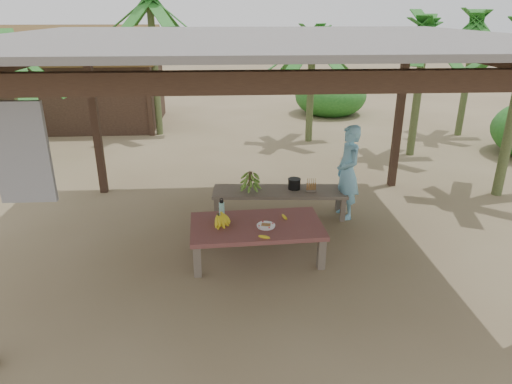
{
  "coord_description": "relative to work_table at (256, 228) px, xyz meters",
  "views": [
    {
      "loc": [
        -0.42,
        -5.97,
        3.23
      ],
      "look_at": [
        -0.03,
        0.1,
        0.8
      ],
      "focal_mm": 32.0,
      "sensor_mm": 36.0,
      "label": 1
    }
  ],
  "objects": [
    {
      "name": "water_flask",
      "position": [
        -0.47,
        0.28,
        0.19
      ],
      "size": [
        0.08,
        0.08,
        0.29
      ],
      "color": "#40C8B5",
      "rests_on": "work_table"
    },
    {
      "name": "loose_banana_side",
      "position": [
        0.41,
        0.16,
        0.09
      ],
      "size": [
        0.1,
        0.15,
        0.04
      ],
      "primitive_type": "ellipsoid",
      "rotation": [
        0.0,
        0.0,
        0.42
      ],
      "color": "yellow",
      "rests_on": "work_table"
    },
    {
      "name": "plate",
      "position": [
        0.12,
        -0.09,
        0.08
      ],
      "size": [
        0.25,
        0.25,
        0.04
      ],
      "color": "white",
      "rests_on": "work_table"
    },
    {
      "name": "ripe_banana_bunch",
      "position": [
        -0.52,
        0.02,
        0.16
      ],
      "size": [
        0.37,
        0.34,
        0.19
      ],
      "primitive_type": null,
      "rotation": [
        0.0,
        0.0,
        -0.31
      ],
      "color": "yellow",
      "rests_on": "work_table"
    },
    {
      "name": "pavilion",
      "position": [
        0.04,
        0.33,
        2.34
      ],
      "size": [
        6.6,
        5.6,
        2.95
      ],
      "color": "black",
      "rests_on": "ground"
    },
    {
      "name": "banana_plant_nw",
      "position": [
        -2.26,
        6.98,
        2.78
      ],
      "size": [
        1.8,
        1.8,
        3.72
      ],
      "color": "#596638",
      "rests_on": "ground"
    },
    {
      "name": "cooking_pot",
      "position": [
        0.72,
        1.42,
        0.1
      ],
      "size": [
        0.2,
        0.2,
        0.17
      ],
      "primitive_type": "cylinder",
      "color": "black",
      "rests_on": "bench"
    },
    {
      "name": "bench",
      "position": [
        0.47,
        1.36,
        -0.04
      ],
      "size": [
        2.23,
        0.74,
        0.45
      ],
      "rotation": [
        0.0,
        0.0,
        -0.07
      ],
      "color": "brown",
      "rests_on": "ground"
    },
    {
      "name": "skewer_rack",
      "position": [
        0.98,
        1.28,
        0.14
      ],
      "size": [
        0.18,
        0.09,
        0.24
      ],
      "primitive_type": null,
      "rotation": [
        0.0,
        0.0,
        -0.07
      ],
      "color": "#A57F47",
      "rests_on": "bench"
    },
    {
      "name": "banana_plant_far",
      "position": [
        6.03,
        6.36,
        2.22
      ],
      "size": [
        1.8,
        1.8,
        3.14
      ],
      "color": "#596638",
      "rests_on": "ground"
    },
    {
      "name": "banana_plant_w",
      "position": [
        -4.68,
        4.19,
        1.75
      ],
      "size": [
        1.8,
        1.8,
        2.67
      ],
      "color": "#596638",
      "rests_on": "ground"
    },
    {
      "name": "banana_plant_ne",
      "position": [
        4.0,
        4.63,
        2.18
      ],
      "size": [
        1.8,
        1.8,
        3.1
      ],
      "color": "#596638",
      "rests_on": "ground"
    },
    {
      "name": "ground",
      "position": [
        0.05,
        0.35,
        -0.43
      ],
      "size": [
        80.0,
        80.0,
        0.0
      ],
      "primitive_type": "plane",
      "color": "brown",
      "rests_on": "ground"
    },
    {
      "name": "loose_banana_front",
      "position": [
        0.07,
        -0.42,
        0.09
      ],
      "size": [
        0.16,
        0.06,
        0.04
      ],
      "primitive_type": "ellipsoid",
      "rotation": [
        0.0,
        0.0,
        1.47
      ],
      "color": "yellow",
      "rests_on": "work_table"
    },
    {
      "name": "woman",
      "position": [
        1.57,
        1.25,
        0.35
      ],
      "size": [
        0.43,
        0.61,
        1.56
      ],
      "primitive_type": "imported",
      "rotation": [
        0.0,
        0.0,
        -1.46
      ],
      "color": "#77BFE1",
      "rests_on": "ground"
    },
    {
      "name": "green_banana_stalk",
      "position": [
        -0.01,
        1.4,
        0.19
      ],
      "size": [
        0.32,
        0.32,
        0.34
      ],
      "primitive_type": null,
      "rotation": [
        0.0,
        0.0,
        -0.07
      ],
      "color": "#598C2D",
      "rests_on": "bench"
    },
    {
      "name": "work_table",
      "position": [
        0.0,
        0.0,
        0.0
      ],
      "size": [
        1.85,
        1.09,
        0.5
      ],
      "rotation": [
        0.0,
        0.0,
        0.05
      ],
      "color": "brown",
      "rests_on": "ground"
    },
    {
      "name": "hut",
      "position": [
        -4.45,
        8.35,
        0.67
      ],
      "size": [
        4.4,
        3.43,
        2.85
      ],
      "color": "black",
      "rests_on": "ground"
    },
    {
      "name": "banana_plant_n",
      "position": [
        1.77,
        6.01,
        1.88
      ],
      "size": [
        1.8,
        1.8,
        2.79
      ],
      "color": "#596638",
      "rests_on": "ground"
    }
  ]
}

